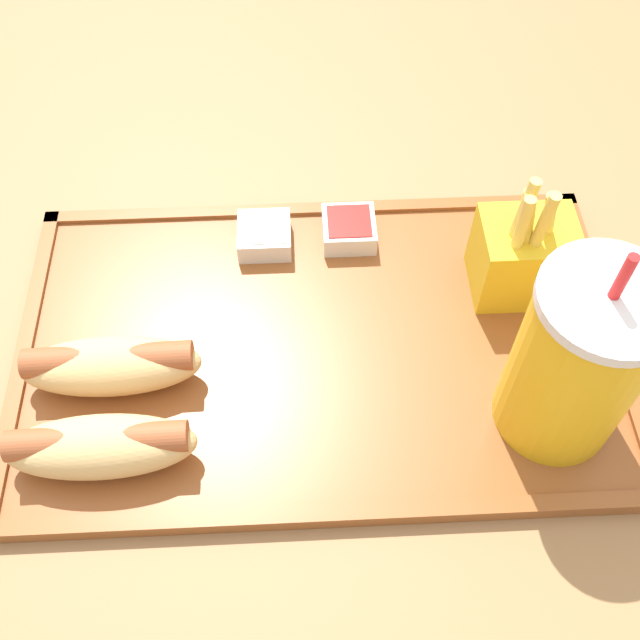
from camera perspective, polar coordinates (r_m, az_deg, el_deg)
name	(u,v)px	position (r m, az deg, el deg)	size (l,w,h in m)	color
ground_plane	(327,589)	(1.29, 0.50, -19.82)	(8.00, 8.00, 0.00)	#4C4742
dining_table	(329,505)	(0.93, 0.67, -13.93)	(1.20, 1.17, 0.75)	olive
food_tray	(320,345)	(0.59, 0.00, -1.92)	(0.47, 0.29, 0.01)	brown
soda_cup	(578,361)	(0.52, 19.05, -3.00)	(0.09, 0.09, 0.18)	gold
hot_dog_far	(100,446)	(0.54, -16.41, -9.17)	(0.13, 0.05, 0.04)	#DBB270
hot_dog_near	(111,365)	(0.57, -15.66, -3.32)	(0.13, 0.05, 0.04)	#DBB270
fries_carton	(523,255)	(0.61, 15.23, 4.83)	(0.07, 0.06, 0.12)	gold
sauce_cup_mayo	(264,235)	(0.64, -4.26, 6.48)	(0.04, 0.04, 0.02)	silver
sauce_cup_ketchup	(349,229)	(0.64, 2.21, 6.97)	(0.04, 0.04, 0.02)	silver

